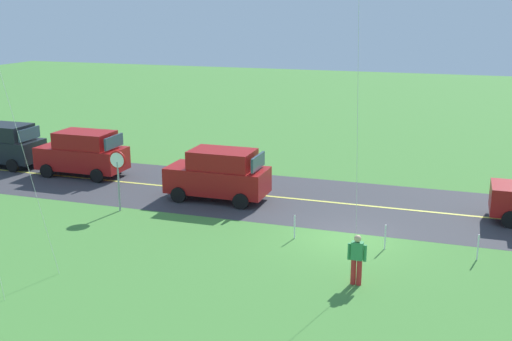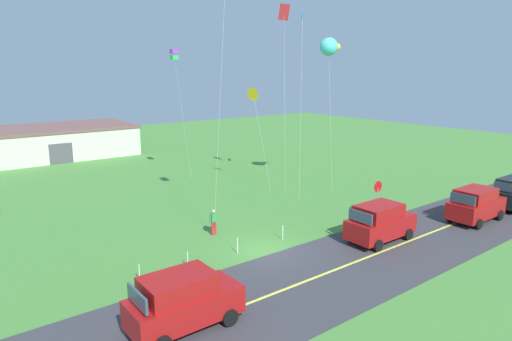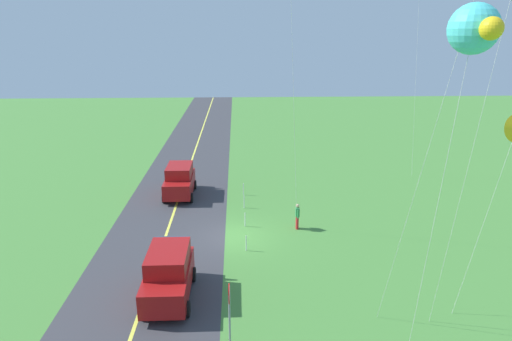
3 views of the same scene
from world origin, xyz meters
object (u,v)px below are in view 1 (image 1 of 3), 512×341
at_px(car_parked_east_near, 83,153).
at_px(car_parked_east_far, 2,144).
at_px(stop_sign, 118,169).
at_px(car_suv_foreground, 219,174).
at_px(person_adult_near, 357,258).

bearing_deg(car_parked_east_near, car_parked_east_far, -3.73).
relative_size(car_parked_east_far, stop_sign, 1.72).
height_order(car_parked_east_near, stop_sign, stop_sign).
xyz_separation_m(car_suv_foreground, person_adult_near, (-7.17, 6.74, -0.29)).
height_order(stop_sign, person_adult_near, stop_sign).
bearing_deg(stop_sign, car_parked_east_near, -43.69).
relative_size(car_parked_east_far, person_adult_near, 2.75).
height_order(car_suv_foreground, car_parked_east_far, same).
xyz_separation_m(car_parked_east_far, person_adult_near, (-20.30, 8.70, -0.29)).
bearing_deg(car_suv_foreground, person_adult_near, 136.80).
relative_size(car_parked_east_near, stop_sign, 1.72).
bearing_deg(car_parked_east_far, car_parked_east_near, 176.27).
xyz_separation_m(stop_sign, person_adult_near, (-10.50, 3.96, -0.94)).
distance_m(car_suv_foreground, car_parked_east_near, 8.10).
bearing_deg(person_adult_near, car_suv_foreground, -44.66).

